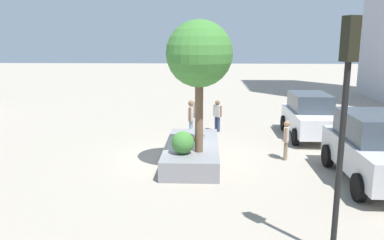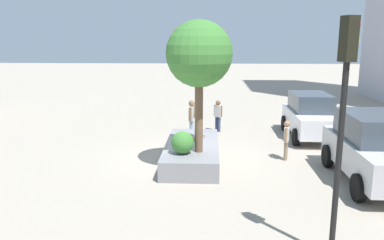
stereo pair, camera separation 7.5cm
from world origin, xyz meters
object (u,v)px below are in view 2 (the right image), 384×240
object	(u,v)px
skateboarder	(198,112)
skateboard	(198,137)
planter_ledge	(192,152)
passerby_with_bag	(286,137)
sedan_parked	(374,148)
pedestrian_crossing	(218,114)
police_car	(310,115)
traffic_light_corner	(344,101)
bystander_watching	(192,117)
plaza_tree	(199,55)

from	to	relation	value
skateboarder	skateboard	bearing A→B (deg)	90.00
planter_ledge	skateboarder	bearing A→B (deg)	165.24
planter_ledge	passerby_with_bag	size ratio (longest dim) A/B	3.15
sedan_parked	pedestrian_crossing	size ratio (longest dim) A/B	3.02
skateboarder	sedan_parked	size ratio (longest dim) A/B	0.36
skateboard	police_car	size ratio (longest dim) A/B	0.18
skateboard	sedan_parked	world-z (taller)	sedan_parked
police_car	traffic_light_corner	xyz separation A→B (m)	(10.18, -2.08, 2.29)
planter_ledge	police_car	size ratio (longest dim) A/B	1.08
planter_ledge	bystander_watching	world-z (taller)	bystander_watching
police_car	skateboard	bearing A→B (deg)	-59.31
skateboarder	police_car	bearing A→B (deg)	120.69
plaza_tree	skateboarder	world-z (taller)	plaza_tree
skateboarder	traffic_light_corner	xyz separation A→B (m)	(7.14, 3.05, 1.62)
sedan_parked	traffic_light_corner	distance (m)	5.65
skateboard	pedestrian_crossing	xyz separation A→B (m)	(-4.02, 0.87, 0.18)
planter_ledge	police_car	world-z (taller)	police_car
plaza_tree	traffic_light_corner	distance (m)	6.15
police_car	bystander_watching	bearing A→B (deg)	-85.42
planter_ledge	passerby_with_bag	xyz separation A→B (m)	(-0.27, 3.55, 0.54)
skateboard	bystander_watching	xyz separation A→B (m)	(-2.61, -0.38, 0.30)
skateboard	bystander_watching	world-z (taller)	bystander_watching
police_car	traffic_light_corner	distance (m)	10.65
skateboard	traffic_light_corner	distance (m)	8.19
skateboard	pedestrian_crossing	world-z (taller)	pedestrian_crossing
traffic_light_corner	pedestrian_crossing	size ratio (longest dim) A/B	3.14
skateboarder	sedan_parked	bearing A→B (deg)	64.95
plaza_tree	bystander_watching	distance (m)	5.33
planter_ledge	bystander_watching	distance (m)	3.42
planter_ledge	bystander_watching	size ratio (longest dim) A/B	2.69
skateboarder	pedestrian_crossing	xyz separation A→B (m)	(-4.02, 0.87, -0.81)
pedestrian_crossing	skateboard	bearing A→B (deg)	-12.16
planter_ledge	bystander_watching	xyz separation A→B (m)	(-3.35, -0.18, 0.69)
sedan_parked	plaza_tree	bearing A→B (deg)	-98.82
traffic_light_corner	bystander_watching	distance (m)	10.58
plaza_tree	passerby_with_bag	world-z (taller)	plaza_tree
police_car	pedestrian_crossing	world-z (taller)	police_car
bystander_watching	sedan_parked	bearing A→B (deg)	49.02
skateboarder	pedestrian_crossing	bearing A→B (deg)	167.84
police_car	sedan_parked	distance (m)	5.73
sedan_parked	traffic_light_corner	bearing A→B (deg)	-30.42
sedan_parked	passerby_with_bag	world-z (taller)	sedan_parked
bystander_watching	pedestrian_crossing	xyz separation A→B (m)	(-1.41, 1.24, -0.12)
passerby_with_bag	pedestrian_crossing	bearing A→B (deg)	-150.95
pedestrian_crossing	traffic_light_corner	bearing A→B (deg)	11.10
planter_ledge	police_car	bearing A→B (deg)	125.41
skateboard	police_car	world-z (taller)	police_car
bystander_watching	pedestrian_crossing	size ratio (longest dim) A/B	1.13
bystander_watching	plaza_tree	bearing A→B (deg)	6.04
bystander_watching	planter_ledge	bearing A→B (deg)	3.07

